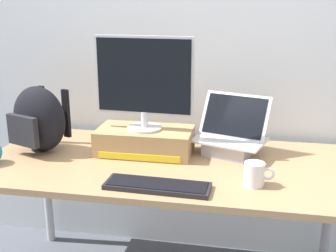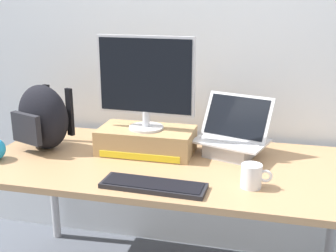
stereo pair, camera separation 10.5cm
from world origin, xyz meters
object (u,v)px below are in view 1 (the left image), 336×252
at_px(toner_box_yellow, 145,141).
at_px(open_laptop, 230,141).
at_px(desktop_monitor, 144,81).
at_px(coffee_mug, 255,174).
at_px(messenger_backpack, 39,119).
at_px(external_keyboard, 157,186).

distance_m(toner_box_yellow, open_laptop, 0.43).
bearing_deg(open_laptop, desktop_monitor, -153.57).
bearing_deg(coffee_mug, open_laptop, 108.36).
relative_size(toner_box_yellow, open_laptop, 1.19).
xyz_separation_m(toner_box_yellow, open_laptop, (0.42, 0.06, 0.00)).
height_order(desktop_monitor, messenger_backpack, desktop_monitor).
relative_size(messenger_backpack, coffee_mug, 2.79).
relative_size(open_laptop, messenger_backpack, 1.11).
relative_size(toner_box_yellow, coffee_mug, 3.70).
bearing_deg(external_keyboard, desktop_monitor, 112.61).
bearing_deg(external_keyboard, messenger_backpack, 155.90).
bearing_deg(open_laptop, coffee_mug, -54.04).
relative_size(desktop_monitor, external_keyboard, 1.11).
bearing_deg(desktop_monitor, toner_box_yellow, 88.91).
xyz_separation_m(toner_box_yellow, external_keyboard, (0.15, -0.40, -0.05)).
xyz_separation_m(messenger_backpack, coffee_mug, (1.08, -0.23, -0.12)).
height_order(messenger_backpack, coffee_mug, messenger_backpack).
bearing_deg(messenger_backpack, coffee_mug, 8.40).
bearing_deg(messenger_backpack, desktop_monitor, 27.59).
bearing_deg(coffee_mug, external_keyboard, -165.19).
distance_m(desktop_monitor, coffee_mug, 0.70).
height_order(open_laptop, messenger_backpack, messenger_backpack).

